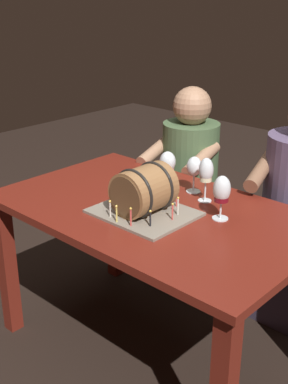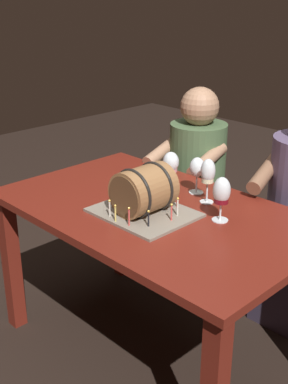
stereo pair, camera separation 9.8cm
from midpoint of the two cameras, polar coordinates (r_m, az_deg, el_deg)
name	(u,v)px [view 1 (the left image)]	position (r m, az deg, el deg)	size (l,w,h in m)	color
ground_plane	(153,348)	(2.61, -0.08, -17.07)	(8.00, 8.00, 0.00)	black
dining_table	(154,231)	(2.26, -0.09, -4.38)	(1.40, 0.86, 0.75)	maroon
barrel_cake	(144,193)	(2.12, -1.33, -0.11)	(0.41, 0.33, 0.22)	gray
wine_glass_red	(222,191)	(2.08, 7.37, 0.06)	(0.07, 0.07, 0.19)	white
wine_glass_empty	(194,167)	(2.35, 4.46, 2.75)	(0.07, 0.07, 0.17)	white
wine_glass_rose	(168,163)	(2.39, 1.47, 3.22)	(0.08, 0.08, 0.18)	white
wine_glass_white	(206,172)	(2.24, 5.72, 2.22)	(0.07, 0.07, 0.20)	white
person_seated_left	(189,193)	(2.99, 4.10, -0.10)	(0.40, 0.49, 1.14)	#2A3A24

